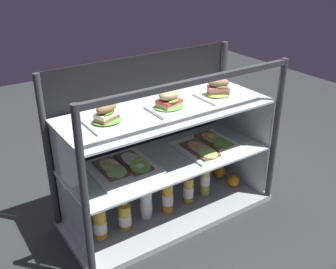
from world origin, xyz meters
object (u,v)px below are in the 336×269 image
object	(u,v)px
juice_bottle_front_left_end	(205,180)
plated_roll_sandwich_mid_right	(169,103)
plated_roll_sandwich_right_of_center	(107,117)
plated_roll_sandwich_center	(218,91)
orange_fruit_near_left_post	(220,172)
orange_fruit_beside_bottles	(233,181)
juice_bottle_front_second	(125,216)
juice_bottle_back_right	(168,197)
juice_bottle_front_right_end	(146,203)
juice_bottle_tucked_behind	(188,189)
open_sandwich_tray_far_right	(123,167)
juice_bottle_front_fourth	(100,222)
open_sandwich_tray_mid_left	(208,146)

from	to	relation	value
juice_bottle_front_left_end	plated_roll_sandwich_mid_right	bearing A→B (deg)	-178.09
plated_roll_sandwich_right_of_center	juice_bottle_front_left_end	size ratio (longest dim) A/B	0.77
plated_roll_sandwich_center	orange_fruit_near_left_post	bearing A→B (deg)	33.67
juice_bottle_front_left_end	orange_fruit_near_left_post	world-z (taller)	juice_bottle_front_left_end
plated_roll_sandwich_mid_right	orange_fruit_near_left_post	xyz separation A→B (m)	(0.48, 0.10, -0.64)
plated_roll_sandwich_mid_right	orange_fruit_beside_bottles	bearing A→B (deg)	-2.88
plated_roll_sandwich_mid_right	plated_roll_sandwich_center	bearing A→B (deg)	1.24
orange_fruit_near_left_post	juice_bottle_front_second	bearing A→B (deg)	-172.39
juice_bottle_back_right	plated_roll_sandwich_center	bearing A→B (deg)	2.18
juice_bottle_front_right_end	juice_bottle_back_right	distance (m)	0.13
plated_roll_sandwich_right_of_center	juice_bottle_tucked_behind	xyz separation A→B (m)	(0.49, -0.02, -0.59)
plated_roll_sandwich_center	orange_fruit_near_left_post	size ratio (longest dim) A/B	2.52
orange_fruit_beside_bottles	open_sandwich_tray_far_right	bearing A→B (deg)	175.01
juice_bottle_front_fourth	plated_roll_sandwich_center	bearing A→B (deg)	0.32
juice_bottle_front_fourth	orange_fruit_beside_bottles	xyz separation A→B (m)	(0.93, -0.03, -0.06)
plated_roll_sandwich_right_of_center	juice_bottle_front_second	bearing A→B (deg)	-21.08
juice_bottle_front_right_end	juice_bottle_back_right	world-z (taller)	same
plated_roll_sandwich_mid_right	juice_bottle_back_right	xyz separation A→B (m)	(-0.01, -0.01, -0.58)
plated_roll_sandwich_mid_right	juice_bottle_front_right_end	xyz separation A→B (m)	(-0.15, 0.02, -0.59)
juice_bottle_tucked_behind	juice_bottle_back_right	bearing A→B (deg)	-177.07
juice_bottle_front_fourth	open_sandwich_tray_mid_left	bearing A→B (deg)	-1.49
open_sandwich_tray_mid_left	orange_fruit_near_left_post	distance (m)	0.40
plated_roll_sandwich_right_of_center	open_sandwich_tray_far_right	world-z (taller)	plated_roll_sandwich_right_of_center
plated_roll_sandwich_mid_right	juice_bottle_front_fourth	world-z (taller)	plated_roll_sandwich_mid_right
orange_fruit_near_left_post	plated_roll_sandwich_center	bearing A→B (deg)	-146.33
juice_bottle_front_second	juice_bottle_back_right	distance (m)	0.28
juice_bottle_front_fourth	juice_bottle_front_second	world-z (taller)	juice_bottle_front_fourth
plated_roll_sandwich_right_of_center	open_sandwich_tray_far_right	xyz separation A→B (m)	(0.09, 0.02, -0.32)
plated_roll_sandwich_center	juice_bottle_back_right	xyz separation A→B (m)	(-0.36, -0.01, -0.58)
plated_roll_sandwich_mid_right	plated_roll_sandwich_center	xyz separation A→B (m)	(0.34, 0.01, -0.00)
juice_bottle_front_second	juice_bottle_back_right	bearing A→B (deg)	-0.76
juice_bottle_front_fourth	juice_bottle_tucked_behind	xyz separation A→B (m)	(0.58, -0.00, -0.01)
juice_bottle_front_fourth	juice_bottle_front_left_end	size ratio (longest dim) A/B	0.99
plated_roll_sandwich_right_of_center	plated_roll_sandwich_center	distance (m)	0.69
juice_bottle_front_fourth	juice_bottle_front_left_end	bearing A→B (deg)	0.50
juice_bottle_tucked_behind	plated_roll_sandwich_right_of_center	bearing A→B (deg)	178.00
juice_bottle_back_right	juice_bottle_tucked_behind	world-z (taller)	juice_bottle_back_right
plated_roll_sandwich_right_of_center	plated_roll_sandwich_center	xyz separation A→B (m)	(0.69, -0.01, -0.00)
juice_bottle_front_right_end	orange_fruit_near_left_post	size ratio (longest dim) A/B	2.88
juice_bottle_front_right_end	orange_fruit_near_left_post	world-z (taller)	juice_bottle_front_right_end
plated_roll_sandwich_center	juice_bottle_tucked_behind	bearing A→B (deg)	-178.41
plated_roll_sandwich_right_of_center	plated_roll_sandwich_mid_right	bearing A→B (deg)	-3.11
juice_bottle_tucked_behind	plated_roll_sandwich_center	bearing A→B (deg)	1.59
orange_fruit_near_left_post	orange_fruit_beside_bottles	bearing A→B (deg)	-86.86
orange_fruit_beside_bottles	juice_bottle_front_fourth	bearing A→B (deg)	178.30
juice_bottle_back_right	orange_fruit_near_left_post	xyz separation A→B (m)	(0.50, 0.11, -0.06)
juice_bottle_front_second	juice_bottle_front_right_end	bearing A→B (deg)	7.01
open_sandwich_tray_far_right	juice_bottle_front_second	bearing A→B (deg)	-124.35
plated_roll_sandwich_center	orange_fruit_beside_bottles	distance (m)	0.66
juice_bottle_front_right_end	orange_fruit_beside_bottles	bearing A→B (deg)	-3.63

